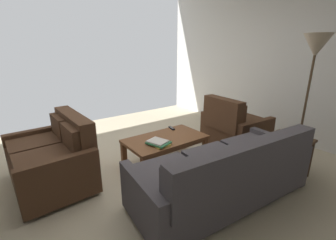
{
  "coord_description": "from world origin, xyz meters",
  "views": [
    {
      "loc": [
        1.55,
        2.52,
        1.69
      ],
      "look_at": [
        0.06,
        0.51,
        0.89
      ],
      "focal_mm": 24.58,
      "sensor_mm": 36.0,
      "label": 1
    }
  ],
  "objects_px": {
    "floor_lamp": "(314,58)",
    "tv_remote": "(172,128)",
    "sofa_main": "(226,174)",
    "coffee_table": "(165,142)",
    "loveseat_near": "(54,157)",
    "coffee_mug": "(284,135)",
    "armchair_side": "(233,127)",
    "book_stack": "(158,143)",
    "end_table": "(287,144)"
  },
  "relations": [
    {
      "from": "floor_lamp",
      "to": "tv_remote",
      "type": "bearing_deg",
      "value": -60.41
    },
    {
      "from": "sofa_main",
      "to": "coffee_table",
      "type": "height_order",
      "value": "sofa_main"
    },
    {
      "from": "coffee_table",
      "to": "floor_lamp",
      "type": "bearing_deg",
      "value": 132.36
    },
    {
      "from": "loveseat_near",
      "to": "coffee_mug",
      "type": "height_order",
      "value": "loveseat_near"
    },
    {
      "from": "loveseat_near",
      "to": "armchair_side",
      "type": "bearing_deg",
      "value": 167.19
    },
    {
      "from": "armchair_side",
      "to": "book_stack",
      "type": "xyz_separation_m",
      "value": [
        1.5,
        -0.08,
        0.07
      ]
    },
    {
      "from": "book_stack",
      "to": "tv_remote",
      "type": "relative_size",
      "value": 2.09
    },
    {
      "from": "armchair_side",
      "to": "tv_remote",
      "type": "xyz_separation_m",
      "value": [
        0.97,
        -0.48,
        0.05
      ]
    },
    {
      "from": "armchair_side",
      "to": "coffee_mug",
      "type": "height_order",
      "value": "armchair_side"
    },
    {
      "from": "coffee_table",
      "to": "floor_lamp",
      "type": "height_order",
      "value": "floor_lamp"
    },
    {
      "from": "end_table",
      "to": "tv_remote",
      "type": "xyz_separation_m",
      "value": [
        0.78,
        -1.5,
        -0.04
      ]
    },
    {
      "from": "sofa_main",
      "to": "floor_lamp",
      "type": "height_order",
      "value": "floor_lamp"
    },
    {
      "from": "armchair_side",
      "to": "coffee_table",
      "type": "bearing_deg",
      "value": -9.79
    },
    {
      "from": "armchair_side",
      "to": "tv_remote",
      "type": "distance_m",
      "value": 1.08
    },
    {
      "from": "sofa_main",
      "to": "tv_remote",
      "type": "bearing_deg",
      "value": -102.69
    },
    {
      "from": "book_stack",
      "to": "tv_remote",
      "type": "distance_m",
      "value": 0.66
    },
    {
      "from": "sofa_main",
      "to": "coffee_table",
      "type": "distance_m",
      "value": 1.14
    },
    {
      "from": "book_stack",
      "to": "loveseat_near",
      "type": "bearing_deg",
      "value": -23.82
    },
    {
      "from": "loveseat_near",
      "to": "armchair_side",
      "type": "xyz_separation_m",
      "value": [
        -2.72,
        0.62,
        0.0
      ]
    },
    {
      "from": "coffee_table",
      "to": "end_table",
      "type": "distance_m",
      "value": 1.66
    },
    {
      "from": "sofa_main",
      "to": "coffee_mug",
      "type": "xyz_separation_m",
      "value": [
        -1.05,
        0.06,
        0.24
      ]
    },
    {
      "from": "coffee_mug",
      "to": "book_stack",
      "type": "bearing_deg",
      "value": -39.93
    },
    {
      "from": "sofa_main",
      "to": "armchair_side",
      "type": "xyz_separation_m",
      "value": [
        -1.28,
        -0.92,
        0.02
      ]
    },
    {
      "from": "floor_lamp",
      "to": "coffee_mug",
      "type": "height_order",
      "value": "floor_lamp"
    },
    {
      "from": "sofa_main",
      "to": "armchair_side",
      "type": "height_order",
      "value": "armchair_side"
    },
    {
      "from": "coffee_table",
      "to": "armchair_side",
      "type": "xyz_separation_m",
      "value": [
        -1.28,
        0.22,
        0.02
      ]
    },
    {
      "from": "floor_lamp",
      "to": "tv_remote",
      "type": "distance_m",
      "value": 2.15
    },
    {
      "from": "coffee_mug",
      "to": "coffee_table",
      "type": "bearing_deg",
      "value": -48.99
    },
    {
      "from": "end_table",
      "to": "book_stack",
      "type": "height_order",
      "value": "end_table"
    },
    {
      "from": "floor_lamp",
      "to": "coffee_mug",
      "type": "xyz_separation_m",
      "value": [
        0.17,
        -0.13,
        -0.97
      ]
    },
    {
      "from": "book_stack",
      "to": "end_table",
      "type": "bearing_deg",
      "value": 140.14
    },
    {
      "from": "sofa_main",
      "to": "armchair_side",
      "type": "relative_size",
      "value": 2.14
    },
    {
      "from": "tv_remote",
      "to": "end_table",
      "type": "bearing_deg",
      "value": 117.65
    },
    {
      "from": "book_stack",
      "to": "coffee_table",
      "type": "bearing_deg",
      "value": -147.86
    },
    {
      "from": "book_stack",
      "to": "tv_remote",
      "type": "bearing_deg",
      "value": -143.37
    },
    {
      "from": "floor_lamp",
      "to": "armchair_side",
      "type": "bearing_deg",
      "value": -93.59
    },
    {
      "from": "floor_lamp",
      "to": "coffee_mug",
      "type": "distance_m",
      "value": 0.99
    },
    {
      "from": "loveseat_near",
      "to": "coffee_mug",
      "type": "relative_size",
      "value": 12.46
    },
    {
      "from": "armchair_side",
      "to": "coffee_mug",
      "type": "distance_m",
      "value": 1.03
    },
    {
      "from": "floor_lamp",
      "to": "loveseat_near",
      "type": "bearing_deg",
      "value": -33.05
    },
    {
      "from": "loveseat_near",
      "to": "end_table",
      "type": "height_order",
      "value": "loveseat_near"
    },
    {
      "from": "end_table",
      "to": "coffee_mug",
      "type": "xyz_separation_m",
      "value": [
        0.05,
        -0.04,
        0.13
      ]
    },
    {
      "from": "end_table",
      "to": "book_stack",
      "type": "xyz_separation_m",
      "value": [
        1.32,
        -1.1,
        -0.02
      ]
    },
    {
      "from": "sofa_main",
      "to": "book_stack",
      "type": "xyz_separation_m",
      "value": [
        0.22,
        -1.0,
        0.08
      ]
    },
    {
      "from": "coffee_mug",
      "to": "book_stack",
      "type": "xyz_separation_m",
      "value": [
        1.27,
        -1.06,
        -0.15
      ]
    },
    {
      "from": "armchair_side",
      "to": "tv_remote",
      "type": "height_order",
      "value": "armchair_side"
    },
    {
      "from": "loveseat_near",
      "to": "armchair_side",
      "type": "distance_m",
      "value": 2.79
    },
    {
      "from": "loveseat_near",
      "to": "coffee_mug",
      "type": "distance_m",
      "value": 2.96
    },
    {
      "from": "end_table",
      "to": "book_stack",
      "type": "relative_size",
      "value": 1.57
    },
    {
      "from": "floor_lamp",
      "to": "tv_remote",
      "type": "height_order",
      "value": "floor_lamp"
    }
  ]
}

